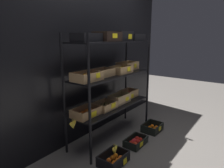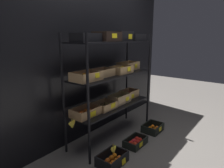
# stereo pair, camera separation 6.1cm
# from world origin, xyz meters

# --- Properties ---
(ground_plane) EXTENTS (10.00, 10.00, 0.00)m
(ground_plane) POSITION_xyz_m (0.00, 0.00, 0.00)
(ground_plane) COLOR #605B56
(storefront_wall) EXTENTS (3.82, 0.12, 2.40)m
(storefront_wall) POSITION_xyz_m (0.00, 0.42, 1.20)
(storefront_wall) COLOR black
(storefront_wall) RESTS_ON ground_plane
(display_rack) EXTENTS (1.55, 0.46, 1.57)m
(display_rack) POSITION_xyz_m (-0.01, -0.00, 0.97)
(display_rack) COLOR black
(display_rack) RESTS_ON ground_plane
(crate_ground_tangerine) EXTENTS (0.36, 0.26, 0.13)m
(crate_ground_tangerine) POSITION_xyz_m (-0.54, -0.42, 0.05)
(crate_ground_tangerine) COLOR black
(crate_ground_tangerine) RESTS_ON ground_plane
(crate_ground_apple_red) EXTENTS (0.34, 0.23, 0.10)m
(crate_ground_apple_red) POSITION_xyz_m (0.00, -0.42, 0.04)
(crate_ground_apple_red) COLOR black
(crate_ground_apple_red) RESTS_ON ground_plane
(crate_ground_center_tangerine) EXTENTS (0.33, 0.26, 0.12)m
(crate_ground_center_tangerine) POSITION_xyz_m (0.54, -0.42, 0.05)
(crate_ground_center_tangerine) COLOR black
(crate_ground_center_tangerine) RESTS_ON ground_plane
(banana_bunch_loose) EXTENTS (0.12, 0.04, 0.12)m
(banana_bunch_loose) POSITION_xyz_m (-0.53, -0.43, 0.18)
(banana_bunch_loose) COLOR brown
(banana_bunch_loose) RESTS_ON crate_ground_tangerine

